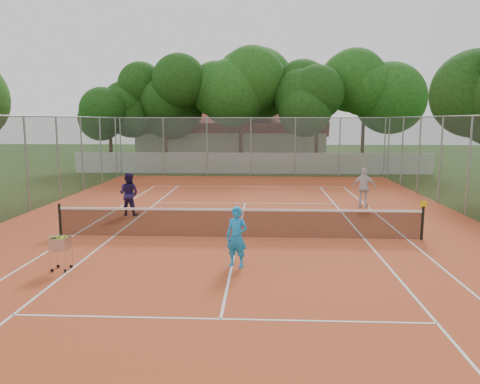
{
  "coord_description": "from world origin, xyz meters",
  "views": [
    {
      "loc": [
        0.78,
        -14.93,
        3.82
      ],
      "look_at": [
        0.0,
        1.5,
        1.3
      ],
      "focal_mm": 35.0,
      "sensor_mm": 36.0,
      "label": 1
    }
  ],
  "objects_px": {
    "clubhouse": "(233,138)",
    "player_far_right": "(364,188)",
    "player_far_left": "(129,194)",
    "player_near": "(237,237)",
    "ball_hopper": "(61,252)",
    "tennis_net": "(238,223)"
  },
  "relations": [
    {
      "from": "ball_hopper",
      "to": "player_near",
      "type": "bearing_deg",
      "value": 30.46
    },
    {
      "from": "clubhouse",
      "to": "player_far_left",
      "type": "height_order",
      "value": "clubhouse"
    },
    {
      "from": "player_near",
      "to": "player_far_left",
      "type": "xyz_separation_m",
      "value": [
        -4.73,
        6.58,
        0.06
      ]
    },
    {
      "from": "clubhouse",
      "to": "player_near",
      "type": "relative_size",
      "value": 10.23
    },
    {
      "from": "clubhouse",
      "to": "player_far_right",
      "type": "height_order",
      "value": "clubhouse"
    },
    {
      "from": "player_far_left",
      "to": "clubhouse",
      "type": "bearing_deg",
      "value": -84.08
    },
    {
      "from": "player_near",
      "to": "ball_hopper",
      "type": "height_order",
      "value": "player_near"
    },
    {
      "from": "player_near",
      "to": "player_far_left",
      "type": "distance_m",
      "value": 8.11
    },
    {
      "from": "tennis_net",
      "to": "player_far_left",
      "type": "distance_m",
      "value": 5.79
    },
    {
      "from": "player_far_left",
      "to": "player_far_right",
      "type": "height_order",
      "value": "player_far_right"
    },
    {
      "from": "tennis_net",
      "to": "player_near",
      "type": "xyz_separation_m",
      "value": [
        0.13,
        -3.09,
        0.31
      ]
    },
    {
      "from": "player_far_right",
      "to": "player_far_left",
      "type": "bearing_deg",
      "value": 33.21
    },
    {
      "from": "tennis_net",
      "to": "clubhouse",
      "type": "height_order",
      "value": "clubhouse"
    },
    {
      "from": "clubhouse",
      "to": "player_far_right",
      "type": "bearing_deg",
      "value": -72.76
    },
    {
      "from": "clubhouse",
      "to": "player_far_left",
      "type": "distance_m",
      "value": 25.67
    },
    {
      "from": "clubhouse",
      "to": "ball_hopper",
      "type": "bearing_deg",
      "value": -94.09
    },
    {
      "from": "player_near",
      "to": "ball_hopper",
      "type": "distance_m",
      "value": 4.51
    },
    {
      "from": "clubhouse",
      "to": "player_near",
      "type": "distance_m",
      "value": 32.19
    },
    {
      "from": "player_near",
      "to": "player_far_left",
      "type": "bearing_deg",
      "value": 146.14
    },
    {
      "from": "player_far_left",
      "to": "ball_hopper",
      "type": "relative_size",
      "value": 1.81
    },
    {
      "from": "tennis_net",
      "to": "player_near",
      "type": "bearing_deg",
      "value": -87.53
    },
    {
      "from": "tennis_net",
      "to": "player_far_left",
      "type": "relative_size",
      "value": 6.88
    }
  ]
}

